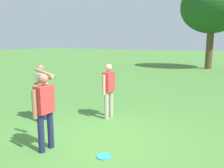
% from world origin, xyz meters
% --- Properties ---
extents(ground_plane, '(120.00, 120.00, 0.00)m').
position_xyz_m(ground_plane, '(0.00, 0.00, 0.00)').
color(ground_plane, '#4C8438').
extents(person_thrower, '(0.23, 0.61, 1.64)m').
position_xyz_m(person_thrower, '(-0.72, 1.54, 0.94)').
color(person_thrower, '#B7AD93').
rests_on(person_thrower, ground).
extents(person_catcher, '(0.67, 0.62, 1.64)m').
position_xyz_m(person_catcher, '(-0.79, -0.96, 0.96)').
color(person_catcher, '#1E234C').
rests_on(person_catcher, ground).
extents(person_bystander, '(0.80, 0.58, 1.64)m').
position_xyz_m(person_bystander, '(-2.23, 0.36, 0.96)').
color(person_bystander, '#1E234C').
rests_on(person_bystander, ground).
extents(frisbee, '(0.29, 0.29, 0.03)m').
position_xyz_m(frisbee, '(0.46, -0.62, 0.01)').
color(frisbee, '#2D9EDB').
rests_on(frisbee, ground).
extents(tree_tall_left, '(5.13, 5.13, 7.34)m').
position_xyz_m(tree_tall_left, '(-0.02, 17.17, 5.12)').
color(tree_tall_left, brown).
rests_on(tree_tall_left, ground).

